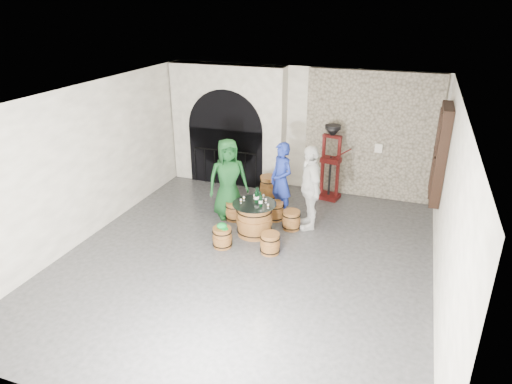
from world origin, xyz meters
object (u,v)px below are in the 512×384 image
(wine_bottle_center, at_px, (261,200))
(wine_bottle_right, at_px, (258,196))
(person_green, at_px, (228,179))
(person_white, at_px, (310,187))
(barrel_stool_far, at_px, (275,211))
(barrel_stool_left, at_px, (234,211))
(wine_bottle_left, at_px, (256,196))
(barrel_stool_right, at_px, (291,220))
(barrel_table, at_px, (254,219))
(corking_press, at_px, (331,157))
(side_barrel, at_px, (269,188))
(barrel_stool_near_left, at_px, (222,237))
(barrel_stool_near_right, at_px, (270,243))
(person_blue, at_px, (281,180))

(wine_bottle_center, xyz_separation_m, wine_bottle_right, (-0.14, 0.21, 0.00))
(person_green, xyz_separation_m, wine_bottle_center, (1.05, -0.74, -0.08))
(person_white, height_order, wine_bottle_right, person_white)
(barrel_stool_far, bearing_deg, barrel_stool_left, -160.70)
(barrel_stool_left, height_order, person_green, person_green)
(wine_bottle_left, distance_m, wine_bottle_right, 0.05)
(wine_bottle_left, height_order, wine_bottle_right, same)
(person_white, height_order, wine_bottle_left, person_white)
(barrel_stool_right, bearing_deg, barrel_table, -143.86)
(person_white, bearing_deg, corking_press, 148.91)
(barrel_stool_left, relative_size, wine_bottle_right, 1.34)
(barrel_stool_right, distance_m, side_barrel, 1.70)
(wine_bottle_center, bearing_deg, barrel_stool_near_left, -132.79)
(wine_bottle_left, height_order, side_barrel, wine_bottle_left)
(wine_bottle_left, bearing_deg, barrel_stool_near_right, -52.79)
(barrel_stool_left, distance_m, corking_press, 2.82)
(barrel_stool_right, relative_size, person_green, 0.23)
(barrel_stool_far, height_order, wine_bottle_center, wine_bottle_center)
(barrel_stool_left, height_order, person_blue, person_blue)
(barrel_table, distance_m, person_green, 1.24)
(barrel_stool_far, bearing_deg, wine_bottle_center, -92.67)
(barrel_stool_left, xyz_separation_m, person_white, (1.70, 0.23, 0.74))
(wine_bottle_center, bearing_deg, barrel_table, 155.21)
(barrel_stool_near_left, height_order, wine_bottle_right, wine_bottle_right)
(barrel_stool_near_left, xyz_separation_m, wine_bottle_center, (0.61, 0.66, 0.65))
(corking_press, bearing_deg, barrel_stool_near_left, -105.57)
(barrel_stool_left, relative_size, wine_bottle_center, 1.34)
(barrel_stool_right, distance_m, person_white, 0.84)
(barrel_table, bearing_deg, barrel_stool_near_right, -48.66)
(barrel_stool_left, height_order, barrel_stool_near_left, same)
(person_blue, xyz_separation_m, side_barrel, (-0.56, 0.82, -0.59))
(person_blue, distance_m, wine_bottle_center, 1.16)
(wine_bottle_right, bearing_deg, barrel_stool_far, 75.78)
(person_green, height_order, wine_bottle_left, person_green)
(barrel_stool_left, xyz_separation_m, barrel_stool_near_right, (1.25, -1.16, 0.00))
(wine_bottle_center, xyz_separation_m, side_barrel, (-0.46, 1.97, -0.55))
(barrel_table, xyz_separation_m, corking_press, (1.14, 2.46, 0.76))
(side_barrel, bearing_deg, person_white, -41.34)
(barrel_stool_near_left, xyz_separation_m, corking_press, (1.58, 3.20, 0.90))
(barrel_stool_left, height_order, wine_bottle_left, wine_bottle_left)
(barrel_stool_near_right, bearing_deg, side_barrel, 108.60)
(person_green, bearing_deg, wine_bottle_left, -68.99)
(barrel_stool_near_right, distance_m, wine_bottle_right, 1.14)
(barrel_stool_right, xyz_separation_m, barrel_stool_near_left, (-1.13, -1.24, 0.00))
(barrel_stool_near_left, bearing_deg, barrel_table, 59.10)
(barrel_table, height_order, barrel_stool_left, barrel_table)
(wine_bottle_right, relative_size, corking_press, 0.17)
(person_blue, bearing_deg, wine_bottle_center, -58.62)
(barrel_stool_far, distance_m, wine_bottle_center, 1.12)
(barrel_stool_near_left, bearing_deg, wine_bottle_right, 61.32)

